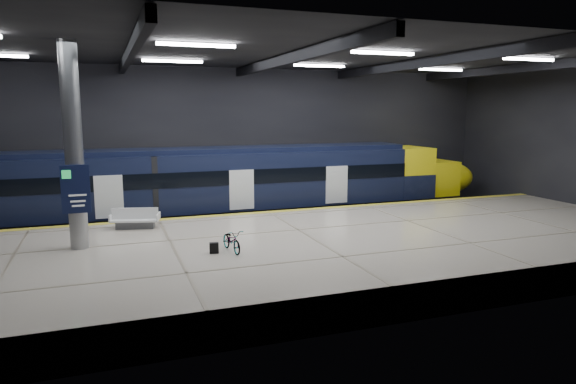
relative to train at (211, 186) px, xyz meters
name	(u,v)px	position (x,y,z in m)	size (l,w,h in m)	color
ground	(290,250)	(2.15, -5.50, -2.06)	(30.00, 30.00, 0.00)	black
room_shell	(290,111)	(2.15, -5.49, 3.66)	(30.10, 16.10, 8.05)	black
platform	(313,253)	(2.15, -8.00, -1.51)	(30.00, 11.00, 1.10)	#C0B3A3
safety_strip	(269,212)	(2.15, -2.75, -0.95)	(30.00, 0.40, 0.01)	gold
rails	(253,222)	(2.15, 0.00, -1.98)	(30.00, 1.52, 0.16)	gray
train	(211,186)	(0.00, 0.00, 0.00)	(29.40, 2.84, 3.79)	black
bench	(135,221)	(-3.88, -4.08, -0.67)	(2.01, 1.22, 0.83)	#595B60
bicycle	(232,240)	(-1.07, -8.70, -0.58)	(0.50, 1.44, 0.76)	#99999E
pannier_bag	(214,248)	(-1.67, -8.70, -0.78)	(0.30, 0.18, 0.35)	black
info_column	(74,150)	(-5.85, -6.52, 2.40)	(0.90, 0.78, 6.90)	#9EA0A5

